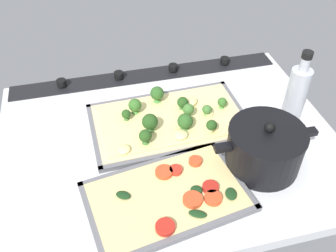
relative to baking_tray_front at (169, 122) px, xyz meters
The scene contains 8 objects.
ground_plane 6.38cm from the baking_tray_front, 75.71° to the left, with size 83.95×64.77×3.00cm, color silver.
stove_control_panel 23.02cm from the baking_tray_front, 86.25° to the right, with size 80.59×7.00×2.60cm.
baking_tray_front is the anchor object (origin of this frame).
broccoli_pizza 1.62cm from the baking_tray_front, 84.49° to the left, with size 38.77×23.39×6.19cm.
baking_tray_back 24.15cm from the baking_tray_front, 74.77° to the left, with size 36.64×26.33×1.30cm.
veggie_pizza_back 24.08cm from the baking_tray_front, 76.58° to the left, with size 33.89×23.58×1.90cm.
cooking_pot 26.11cm from the baking_tray_front, 132.71° to the left, with size 24.17×17.31×12.78cm.
oil_bottle 32.80cm from the baking_tray_front, behind, with size 5.13×5.13×20.51cm.
Camera 1 is at (16.21, 64.89, 65.17)cm, focal length 39.90 mm.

